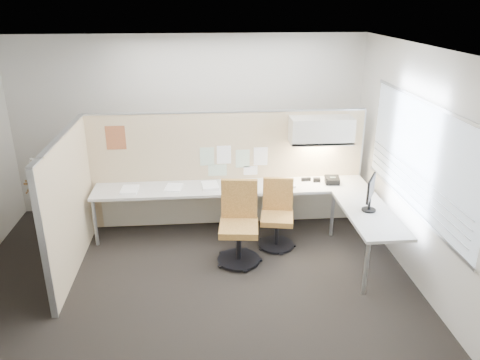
{
  "coord_description": "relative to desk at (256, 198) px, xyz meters",
  "views": [
    {
      "loc": [
        0.18,
        -5.01,
        3.32
      ],
      "look_at": [
        0.67,
        0.8,
        1.01
      ],
      "focal_mm": 35.0,
      "sensor_mm": 36.0,
      "label": 1
    }
  ],
  "objects": [
    {
      "name": "paper_stack_1",
      "position": [
        -1.17,
        0.14,
        0.14
      ],
      "size": [
        0.27,
        0.33,
        0.02
      ],
      "primitive_type": "cube",
      "rotation": [
        0.0,
        0.0,
        -0.16
      ],
      "color": "white",
      "rests_on": "desk"
    },
    {
      "name": "paper_stack_4",
      "position": [
        0.45,
        0.14,
        0.14
      ],
      "size": [
        0.26,
        0.32,
        0.03
      ],
      "primitive_type": "cube",
      "rotation": [
        0.0,
        0.0,
        0.11
      ],
      "color": "white",
      "rests_on": "desk"
    },
    {
      "name": "task_light_strip",
      "position": [
        0.97,
        0.26,
        0.7
      ],
      "size": [
        0.6,
        0.06,
        0.02
      ],
      "primitive_type": "cube",
      "color": "#FFEABF",
      "rests_on": "overhead_bin"
    },
    {
      "name": "chair_left",
      "position": [
        -0.3,
        -0.66,
        -0.1
      ],
      "size": [
        0.57,
        0.58,
        1.07
      ],
      "rotation": [
        0.0,
        0.0,
        -0.11
      ],
      "color": "black",
      "rests_on": "floor"
    },
    {
      "name": "wall_back",
      "position": [
        -0.93,
        1.12,
        0.8
      ],
      "size": [
        5.5,
        0.02,
        2.8
      ],
      "primitive_type": "cube",
      "color": "beige",
      "rests_on": "ground"
    },
    {
      "name": "pinned_papers",
      "position": [
        -0.3,
        0.44,
        0.43
      ],
      "size": [
        1.01,
        0.0,
        0.47
      ],
      "color": "#8CBF8C",
      "rests_on": "partition_back"
    },
    {
      "name": "window_pane",
      "position": [
        1.79,
        -1.13,
        0.95
      ],
      "size": [
        0.01,
        2.8,
        1.3
      ],
      "primitive_type": "cube",
      "color": "#A9B9C4",
      "rests_on": "wall_right"
    },
    {
      "name": "stapler",
      "position": [
        0.79,
        0.27,
        0.15
      ],
      "size": [
        0.14,
        0.05,
        0.05
      ],
      "primitive_type": "cube",
      "rotation": [
        0.0,
        0.0,
        0.08
      ],
      "color": "black",
      "rests_on": "desk"
    },
    {
      "name": "wall_right",
      "position": [
        1.82,
        -1.13,
        0.8
      ],
      "size": [
        0.02,
        4.5,
        2.8
      ],
      "primitive_type": "cube",
      "color": "beige",
      "rests_on": "ground"
    },
    {
      "name": "wall_front",
      "position": [
        -0.93,
        -3.38,
        0.8
      ],
      "size": [
        5.5,
        0.02,
        2.8
      ],
      "primitive_type": "cube",
      "color": "beige",
      "rests_on": "ground"
    },
    {
      "name": "desk",
      "position": [
        0.0,
        0.0,
        0.0
      ],
      "size": [
        4.0,
        2.07,
        0.73
      ],
      "color": "beige",
      "rests_on": "floor"
    },
    {
      "name": "tape_dispenser",
      "position": [
        0.94,
        0.22,
        0.16
      ],
      "size": [
        0.1,
        0.06,
        0.06
      ],
      "primitive_type": "cube",
      "rotation": [
        0.0,
        0.0,
        -0.05
      ],
      "color": "black",
      "rests_on": "desk"
    },
    {
      "name": "coat_hook",
      "position": [
        -2.51,
        -1.47,
        0.82
      ],
      "size": [
        0.18,
        0.44,
        1.34
      ],
      "color": "silver",
      "rests_on": "partition_left"
    },
    {
      "name": "overhead_bin",
      "position": [
        0.97,
        0.26,
        0.91
      ],
      "size": [
        0.9,
        0.36,
        0.38
      ],
      "primitive_type": "cube",
      "color": "beige",
      "rests_on": "partition_back"
    },
    {
      "name": "paper_stack_3",
      "position": [
        -0.12,
        0.15,
        0.14
      ],
      "size": [
        0.23,
        0.3,
        0.02
      ],
      "primitive_type": "cube",
      "rotation": [
        0.0,
        0.0,
        0.0
      ],
      "color": "white",
      "rests_on": "desk"
    },
    {
      "name": "phone",
      "position": [
        1.15,
        0.13,
        0.18
      ],
      "size": [
        0.23,
        0.21,
        0.12
      ],
      "rotation": [
        0.0,
        0.0,
        -0.11
      ],
      "color": "black",
      "rests_on": "desk"
    },
    {
      "name": "chair_right",
      "position": [
        0.27,
        -0.3,
        -0.16
      ],
      "size": [
        0.52,
        0.53,
        0.95
      ],
      "rotation": [
        0.0,
        0.0,
        -0.19
      ],
      "color": "black",
      "rests_on": "floor"
    },
    {
      "name": "floor",
      "position": [
        -0.93,
        -1.13,
        -0.61
      ],
      "size": [
        5.5,
        4.5,
        0.01
      ],
      "primitive_type": "cube",
      "color": "black",
      "rests_on": "ground"
    },
    {
      "name": "partition_left",
      "position": [
        -2.43,
        -0.63,
        0.27
      ],
      "size": [
        0.06,
        2.2,
        1.75
      ],
      "primitive_type": "cube",
      "color": "#C6AD89",
      "rests_on": "floor"
    },
    {
      "name": "partition_back",
      "position": [
        -0.38,
        0.47,
        0.27
      ],
      "size": [
        4.1,
        0.06,
        1.75
      ],
      "primitive_type": "cube",
      "color": "#C6AD89",
      "rests_on": "floor"
    },
    {
      "name": "poster",
      "position": [
        -1.98,
        0.44,
        0.82
      ],
      "size": [
        0.28,
        0.0,
        0.35
      ],
      "primitive_type": "cube",
      "color": "orange",
      "rests_on": "partition_back"
    },
    {
      "name": "ceiling",
      "position": [
        -0.93,
        -1.13,
        2.2
      ],
      "size": [
        5.5,
        4.5,
        0.01
      ],
      "primitive_type": "cube",
      "color": "white",
      "rests_on": "wall_back"
    },
    {
      "name": "paper_stack_2",
      "position": [
        -0.65,
        0.13,
        0.15
      ],
      "size": [
        0.26,
        0.32,
        0.05
      ],
      "primitive_type": "cube",
      "rotation": [
        0.0,
        0.0,
        0.1
      ],
      "color": "white",
      "rests_on": "desk"
    },
    {
      "name": "paper_stack_0",
      "position": [
        -1.8,
        0.1,
        0.15
      ],
      "size": [
        0.24,
        0.31,
        0.04
      ],
      "primitive_type": "cube",
      "rotation": [
        0.0,
        0.0,
        -0.04
      ],
      "color": "white",
      "rests_on": "desk"
    },
    {
      "name": "monitor",
      "position": [
        1.37,
        -0.83,
        0.39
      ],
      "size": [
        0.24,
        0.39,
        0.46
      ],
      "rotation": [
        0.0,
        0.0,
        1.06
      ],
      "color": "black",
      "rests_on": "desk"
    }
  ]
}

